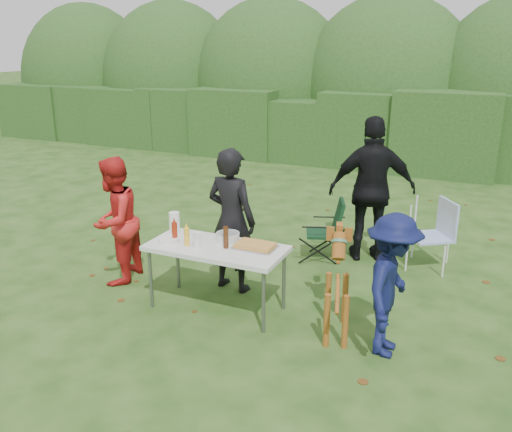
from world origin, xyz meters
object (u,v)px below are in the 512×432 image
at_px(child, 391,286).
at_px(beer_bottle, 226,237).
at_px(person_cook, 232,220).
at_px(lawn_chair, 429,234).
at_px(person_black_puffy, 372,190).
at_px(ketchup_bottle, 175,232).
at_px(folding_table, 216,251).
at_px(mustard_bottle, 187,237).
at_px(camping_chair, 324,229).
at_px(paper_towel_roll, 175,223).
at_px(person_red_jacket, 115,221).
at_px(dog, 337,291).

distance_m(child, beer_bottle, 1.79).
bearing_deg(person_cook, lawn_chair, -134.66).
height_order(person_black_puffy, ketchup_bottle, person_black_puffy).
distance_m(folding_table, mustard_bottle, 0.35).
height_order(folding_table, person_cook, person_cook).
distance_m(person_cook, camping_chair, 1.57).
bearing_deg(person_cook, beer_bottle, 118.02).
height_order(lawn_chair, beer_bottle, beer_bottle).
xyz_separation_m(child, lawn_chair, (0.08, 2.27, -0.24)).
xyz_separation_m(folding_table, paper_towel_roll, (-0.61, 0.14, 0.18)).
height_order(child, lawn_chair, child).
bearing_deg(folding_table, ketchup_bottle, -172.33).
height_order(person_red_jacket, beer_bottle, person_red_jacket).
relative_size(ketchup_bottle, beer_bottle, 0.92).
xyz_separation_m(person_cook, beer_bottle, (0.21, -0.54, 0.00)).
bearing_deg(person_black_puffy, child, 84.73).
xyz_separation_m(person_red_jacket, mustard_bottle, (1.17, -0.26, 0.06)).
bearing_deg(person_cook, camping_chair, -110.99).
bearing_deg(camping_chair, ketchup_bottle, 39.85).
relative_size(person_cook, dog, 1.69).
bearing_deg(beer_bottle, folding_table, 177.72).
bearing_deg(child, person_cook, 72.46).
bearing_deg(child, person_black_puffy, 18.15).
bearing_deg(mustard_bottle, person_cook, 71.89).
xyz_separation_m(folding_table, dog, (1.36, -0.00, -0.21)).
bearing_deg(person_cook, person_black_puffy, -121.50).
height_order(person_cook, lawn_chair, person_cook).
relative_size(person_red_jacket, ketchup_bottle, 7.07).
bearing_deg(person_red_jacket, child, 77.18).
relative_size(child, camping_chair, 1.66).
distance_m(person_red_jacket, paper_towel_roll, 0.86).
relative_size(person_red_jacket, lawn_chair, 1.71).
bearing_deg(folding_table, paper_towel_roll, 166.92).
height_order(dog, lawn_chair, dog).
distance_m(dog, ketchup_bottle, 1.87).
relative_size(person_cook, beer_bottle, 7.14).
distance_m(mustard_bottle, ketchup_bottle, 0.19).
distance_m(camping_chair, lawn_chair, 1.37).
distance_m(mustard_bottle, beer_bottle, 0.43).
height_order(folding_table, person_black_puffy, person_black_puffy).
bearing_deg(folding_table, dog, -0.09).
distance_m(dog, camping_chair, 2.01).
relative_size(child, mustard_bottle, 6.93).
xyz_separation_m(child, ketchup_bottle, (-2.37, 0.06, 0.16)).
relative_size(beer_bottle, paper_towel_roll, 0.92).
height_order(camping_chair, beer_bottle, beer_bottle).
bearing_deg(lawn_chair, child, 53.59).
relative_size(person_black_puffy, ketchup_bottle, 8.82).
relative_size(folding_table, person_cook, 0.88).
xyz_separation_m(person_red_jacket, beer_bottle, (1.59, -0.15, 0.08)).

